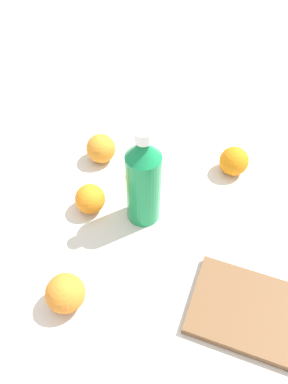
{
  "coord_description": "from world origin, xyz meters",
  "views": [
    {
      "loc": [
        -0.01,
        -0.52,
        0.72
      ],
      "look_at": [
        -0.01,
        0.02,
        0.08
      ],
      "focal_mm": 36.09,
      "sensor_mm": 36.0,
      "label": 1
    }
  ],
  "objects_px": {
    "orange_0": "(234,161)",
    "orange_3": "(102,148)",
    "orange_2": "(148,163)",
    "orange_1": "(66,293)",
    "orange_4": "(91,199)",
    "cutting_board": "(261,315)",
    "water_bottle": "(144,181)"
  },
  "relations": [
    {
      "from": "orange_1",
      "to": "orange_4",
      "type": "height_order",
      "value": "orange_1"
    },
    {
      "from": "orange_2",
      "to": "orange_4",
      "type": "height_order",
      "value": "same"
    },
    {
      "from": "orange_1",
      "to": "cutting_board",
      "type": "xyz_separation_m",
      "value": [
        0.37,
        -0.03,
        -0.03
      ]
    },
    {
      "from": "orange_2",
      "to": "orange_0",
      "type": "bearing_deg",
      "value": 1.0
    },
    {
      "from": "orange_0",
      "to": "orange_3",
      "type": "distance_m",
      "value": 0.34
    },
    {
      "from": "orange_2",
      "to": "orange_3",
      "type": "distance_m",
      "value": 0.13
    },
    {
      "from": "orange_0",
      "to": "orange_4",
      "type": "bearing_deg",
      "value": -160.96
    },
    {
      "from": "orange_1",
      "to": "orange_3",
      "type": "xyz_separation_m",
      "value": [
        0.04,
        0.4,
        -0.0
      ]
    },
    {
      "from": "orange_2",
      "to": "water_bottle",
      "type": "bearing_deg",
      "value": -94.32
    },
    {
      "from": "orange_0",
      "to": "orange_1",
      "type": "xyz_separation_m",
      "value": [
        -0.37,
        -0.35,
        0.0
      ]
    },
    {
      "from": "orange_0",
      "to": "orange_2",
      "type": "bearing_deg",
      "value": -179.0
    },
    {
      "from": "water_bottle",
      "to": "orange_0",
      "type": "distance_m",
      "value": 0.28
    },
    {
      "from": "orange_0",
      "to": "orange_4",
      "type": "distance_m",
      "value": 0.37
    },
    {
      "from": "cutting_board",
      "to": "orange_0",
      "type": "bearing_deg",
      "value": 109.93
    },
    {
      "from": "orange_0",
      "to": "orange_3",
      "type": "xyz_separation_m",
      "value": [
        -0.33,
        0.04,
        0.0
      ]
    },
    {
      "from": "orange_0",
      "to": "orange_2",
      "type": "distance_m",
      "value": 0.22
    },
    {
      "from": "orange_2",
      "to": "orange_3",
      "type": "bearing_deg",
      "value": 158.18
    },
    {
      "from": "orange_3",
      "to": "orange_4",
      "type": "bearing_deg",
      "value": -94.62
    },
    {
      "from": "orange_4",
      "to": "cutting_board",
      "type": "height_order",
      "value": "orange_4"
    },
    {
      "from": "orange_1",
      "to": "orange_4",
      "type": "xyz_separation_m",
      "value": [
        0.03,
        0.23,
        -0.0
      ]
    },
    {
      "from": "water_bottle",
      "to": "cutting_board",
      "type": "bearing_deg",
      "value": 79.84
    },
    {
      "from": "water_bottle",
      "to": "orange_1",
      "type": "bearing_deg",
      "value": 3.19
    },
    {
      "from": "orange_1",
      "to": "cutting_board",
      "type": "height_order",
      "value": "orange_1"
    },
    {
      "from": "orange_2",
      "to": "orange_3",
      "type": "height_order",
      "value": "orange_3"
    },
    {
      "from": "water_bottle",
      "to": "cutting_board",
      "type": "xyz_separation_m",
      "value": [
        0.22,
        -0.25,
        -0.11
      ]
    },
    {
      "from": "orange_4",
      "to": "water_bottle",
      "type": "bearing_deg",
      "value": -8.14
    },
    {
      "from": "orange_1",
      "to": "orange_3",
      "type": "relative_size",
      "value": 1.02
    },
    {
      "from": "water_bottle",
      "to": "cutting_board",
      "type": "height_order",
      "value": "water_bottle"
    },
    {
      "from": "water_bottle",
      "to": "orange_3",
      "type": "bearing_deg",
      "value": -111.33
    },
    {
      "from": "orange_0",
      "to": "orange_3",
      "type": "relative_size",
      "value": 0.96
    },
    {
      "from": "orange_3",
      "to": "cutting_board",
      "type": "bearing_deg",
      "value": -52.14
    },
    {
      "from": "water_bottle",
      "to": "orange_4",
      "type": "height_order",
      "value": "water_bottle"
    }
  ]
}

